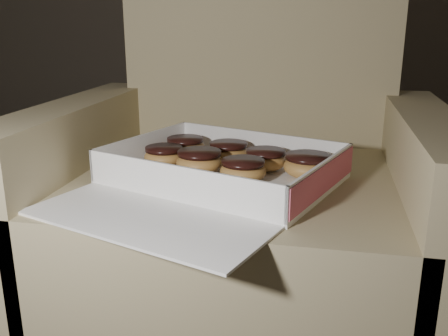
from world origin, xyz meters
TOP-DOWN VIEW (x-y plane):
  - floor at (0.00, 0.00)m, footprint 4.50×4.50m
  - armchair at (0.42, 0.11)m, footprint 0.92×0.78m
  - bakery_box at (0.39, -0.06)m, footprint 0.59×0.64m
  - donut_a at (0.27, 0.13)m, footprint 0.09×0.09m
  - donut_b at (0.44, -0.04)m, footprint 0.10×0.10m
  - donut_c at (0.39, 0.10)m, footprint 0.10×0.10m
  - donut_d at (0.25, 0.04)m, footprint 0.09×0.09m
  - donut_e at (0.48, 0.06)m, footprint 0.09×0.09m
  - donut_f at (0.34, 0.01)m, footprint 0.10×0.10m
  - donut_g at (0.57, 0.02)m, footprint 0.10×0.10m
  - crumb_a at (0.54, -0.14)m, footprint 0.01×0.01m
  - crumb_b at (0.29, -0.04)m, footprint 0.01×0.01m
  - crumb_c at (0.22, 0.00)m, footprint 0.01×0.01m
  - crumb_d at (0.35, -0.06)m, footprint 0.01×0.01m
  - crumb_e at (0.26, -0.11)m, footprint 0.01×0.01m

SIDE VIEW (x-z plane):
  - floor at x=0.00m, z-range 0.00..0.00m
  - armchair at x=0.42m, z-range -0.18..0.79m
  - crumb_a at x=0.54m, z-range 0.44..0.44m
  - crumb_b at x=0.29m, z-range 0.44..0.44m
  - crumb_c at x=0.22m, z-range 0.44..0.44m
  - crumb_d at x=0.35m, z-range 0.44..0.44m
  - crumb_e at x=0.26m, z-range 0.44..0.44m
  - bakery_box at x=0.39m, z-range 0.41..0.48m
  - donut_d at x=0.25m, z-range 0.44..0.49m
  - donut_e at x=0.48m, z-range 0.44..0.49m
  - donut_a at x=0.27m, z-range 0.44..0.49m
  - donut_c at x=0.39m, z-range 0.44..0.49m
  - donut_b at x=0.44m, z-range 0.44..0.49m
  - donut_f at x=0.34m, z-range 0.44..0.49m
  - donut_g at x=0.57m, z-range 0.44..0.49m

